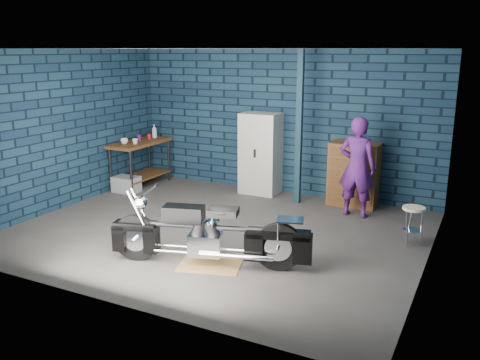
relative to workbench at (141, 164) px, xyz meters
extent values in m
plane|color=#494644|center=(2.68, -1.62, -0.46)|extent=(6.00, 6.00, 0.00)
cube|color=#102337|center=(2.68, 0.88, 0.90)|extent=(6.00, 0.02, 2.70)
cube|color=#102337|center=(-0.32, -1.62, 0.90)|extent=(0.02, 5.00, 2.70)
cube|color=#102337|center=(5.68, -1.62, 0.90)|extent=(0.02, 5.00, 2.70)
cube|color=white|center=(2.68, -1.62, 2.25)|extent=(6.00, 5.00, 0.02)
cube|color=#122A38|center=(3.23, 0.33, 0.90)|extent=(0.10, 0.10, 2.70)
cube|color=brown|center=(0.00, 0.00, 0.00)|extent=(0.60, 1.40, 0.91)
cube|color=olive|center=(3.20, -2.76, -0.45)|extent=(0.92, 0.79, 0.01)
imported|color=#511C6C|center=(4.35, 0.06, 0.37)|extent=(0.62, 0.42, 1.66)
cube|color=gray|center=(0.02, -0.50, -0.30)|extent=(0.49, 0.35, 0.30)
cube|color=beige|center=(2.36, 0.61, 0.31)|extent=(0.72, 0.51, 1.54)
cube|color=brown|center=(4.16, 0.61, 0.11)|extent=(0.84, 0.47, 1.12)
imported|color=beige|center=(-0.10, -0.34, 0.51)|extent=(0.14, 0.14, 0.11)
imported|color=beige|center=(0.09, -0.25, 0.51)|extent=(0.14, 0.14, 0.10)
cylinder|color=#52175C|center=(-0.07, 0.07, 0.52)|extent=(0.11, 0.11, 0.12)
cylinder|color=maroon|center=(0.03, 0.28, 0.51)|extent=(0.09, 0.09, 0.11)
imported|color=gray|center=(0.00, 0.50, 0.59)|extent=(0.13, 0.13, 0.28)
camera|label=1|loc=(6.27, -7.99, 2.24)|focal=38.00mm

